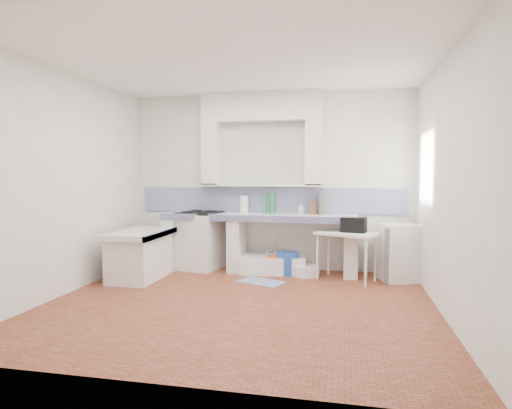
% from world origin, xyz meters
% --- Properties ---
extents(floor, '(4.50, 4.50, 0.00)m').
position_xyz_m(floor, '(0.00, 0.00, 0.00)').
color(floor, brown).
rests_on(floor, ground).
extents(ceiling, '(4.50, 4.50, 0.00)m').
position_xyz_m(ceiling, '(0.00, 0.00, 2.80)').
color(ceiling, white).
rests_on(ceiling, ground).
extents(wall_back, '(4.50, 0.00, 4.50)m').
position_xyz_m(wall_back, '(0.00, 2.00, 1.40)').
color(wall_back, white).
rests_on(wall_back, ground).
extents(wall_front, '(4.50, 0.00, 4.50)m').
position_xyz_m(wall_front, '(0.00, -2.00, 1.40)').
color(wall_front, white).
rests_on(wall_front, ground).
extents(wall_left, '(0.00, 4.50, 4.50)m').
position_xyz_m(wall_left, '(-2.25, 0.00, 1.40)').
color(wall_left, white).
rests_on(wall_left, ground).
extents(wall_right, '(0.00, 4.50, 4.50)m').
position_xyz_m(wall_right, '(2.25, 0.00, 1.40)').
color(wall_right, white).
rests_on(wall_right, ground).
extents(alcove_mass, '(1.90, 0.25, 0.45)m').
position_xyz_m(alcove_mass, '(-0.10, 1.88, 2.58)').
color(alcove_mass, white).
rests_on(alcove_mass, ground).
extents(window_frame, '(0.35, 0.86, 1.06)m').
position_xyz_m(window_frame, '(2.42, 1.20, 1.60)').
color(window_frame, '#321B10').
rests_on(window_frame, ground).
extents(lace_valance, '(0.01, 0.84, 0.24)m').
position_xyz_m(lace_valance, '(2.28, 1.20, 1.98)').
color(lace_valance, white).
rests_on(lace_valance, ground).
extents(counter_slab, '(3.00, 0.60, 0.08)m').
position_xyz_m(counter_slab, '(-0.10, 1.70, 0.86)').
color(counter_slab, white).
rests_on(counter_slab, ground).
extents(counter_lip, '(3.00, 0.04, 0.10)m').
position_xyz_m(counter_lip, '(-0.10, 1.42, 0.86)').
color(counter_lip, navy).
rests_on(counter_lip, ground).
extents(counter_pier_left, '(0.20, 0.55, 0.82)m').
position_xyz_m(counter_pier_left, '(-1.50, 1.70, 0.41)').
color(counter_pier_left, white).
rests_on(counter_pier_left, ground).
extents(counter_pier_mid, '(0.20, 0.55, 0.82)m').
position_xyz_m(counter_pier_mid, '(-0.45, 1.70, 0.41)').
color(counter_pier_mid, white).
rests_on(counter_pier_mid, ground).
extents(counter_pier_right, '(0.20, 0.55, 0.82)m').
position_xyz_m(counter_pier_right, '(1.30, 1.70, 0.41)').
color(counter_pier_right, white).
rests_on(counter_pier_right, ground).
extents(peninsula_top, '(0.70, 1.10, 0.08)m').
position_xyz_m(peninsula_top, '(-1.70, 0.90, 0.66)').
color(peninsula_top, white).
rests_on(peninsula_top, ground).
extents(peninsula_base, '(0.60, 1.00, 0.62)m').
position_xyz_m(peninsula_base, '(-1.70, 0.90, 0.31)').
color(peninsula_base, white).
rests_on(peninsula_base, ground).
extents(peninsula_lip, '(0.04, 1.10, 0.10)m').
position_xyz_m(peninsula_lip, '(-1.37, 0.90, 0.66)').
color(peninsula_lip, navy).
rests_on(peninsula_lip, ground).
extents(backsplash, '(4.27, 0.03, 0.40)m').
position_xyz_m(backsplash, '(0.00, 1.99, 1.10)').
color(backsplash, navy).
rests_on(backsplash, ground).
extents(stove, '(0.74, 0.72, 0.89)m').
position_xyz_m(stove, '(-1.07, 1.71, 0.44)').
color(stove, white).
rests_on(stove, ground).
extents(sink, '(1.05, 0.66, 0.24)m').
position_xyz_m(sink, '(0.13, 1.68, 0.12)').
color(sink, white).
rests_on(sink, ground).
extents(side_table, '(0.94, 0.76, 0.04)m').
position_xyz_m(side_table, '(1.23, 1.41, 0.35)').
color(side_table, white).
rests_on(side_table, ground).
extents(fridge, '(0.66, 0.66, 0.81)m').
position_xyz_m(fridge, '(1.98, 1.57, 0.40)').
color(fridge, white).
rests_on(fridge, ground).
extents(bucket_red, '(0.29, 0.29, 0.25)m').
position_xyz_m(bucket_red, '(-0.13, 1.70, 0.12)').
color(bucket_red, '#BF0615').
rests_on(bucket_red, ground).
extents(bucket_orange, '(0.37, 0.37, 0.27)m').
position_xyz_m(bucket_orange, '(0.20, 1.59, 0.14)').
color(bucket_orange, '#E9551D').
rests_on(bucket_orange, ground).
extents(bucket_blue, '(0.38, 0.38, 0.33)m').
position_xyz_m(bucket_blue, '(0.37, 1.61, 0.17)').
color(bucket_blue, blue).
rests_on(bucket_blue, ground).
extents(basin_white, '(0.52, 0.52, 0.15)m').
position_xyz_m(basin_white, '(0.65, 1.55, 0.08)').
color(basin_white, white).
rests_on(basin_white, ground).
extents(water_bottle_a, '(0.09, 0.09, 0.30)m').
position_xyz_m(water_bottle_a, '(0.02, 1.85, 0.15)').
color(water_bottle_a, silver).
rests_on(water_bottle_a, ground).
extents(water_bottle_b, '(0.10, 0.10, 0.34)m').
position_xyz_m(water_bottle_b, '(0.25, 1.85, 0.17)').
color(water_bottle_b, silver).
rests_on(water_bottle_b, ground).
extents(black_bag, '(0.38, 0.27, 0.22)m').
position_xyz_m(black_bag, '(1.33, 1.44, 0.80)').
color(black_bag, black).
rests_on(black_bag, side_table).
extents(green_bottle_a, '(0.08, 0.08, 0.30)m').
position_xyz_m(green_bottle_a, '(-0.03, 1.83, 1.05)').
color(green_bottle_a, '#227844').
rests_on(green_bottle_a, counter_slab).
extents(green_bottle_b, '(0.09, 0.09, 0.35)m').
position_xyz_m(green_bottle_b, '(0.09, 1.82, 1.07)').
color(green_bottle_b, '#227844').
rests_on(green_bottle_b, counter_slab).
extents(knife_block, '(0.11, 0.10, 0.20)m').
position_xyz_m(knife_block, '(0.72, 1.85, 1.00)').
color(knife_block, brown).
rests_on(knife_block, counter_slab).
extents(cutting_board, '(0.03, 0.24, 0.33)m').
position_xyz_m(cutting_board, '(0.84, 1.85, 1.07)').
color(cutting_board, brown).
rests_on(cutting_board, counter_slab).
extents(paper_towel, '(0.14, 0.14, 0.27)m').
position_xyz_m(paper_towel, '(-0.36, 1.81, 1.04)').
color(paper_towel, white).
rests_on(paper_towel, counter_slab).
extents(soap_bottle, '(0.10, 0.10, 0.17)m').
position_xyz_m(soap_bottle, '(0.55, 1.85, 0.99)').
color(soap_bottle, white).
rests_on(soap_bottle, counter_slab).
extents(rug, '(0.72, 0.57, 0.01)m').
position_xyz_m(rug, '(0.07, 1.04, 0.01)').
color(rug, '#2A3698').
rests_on(rug, ground).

